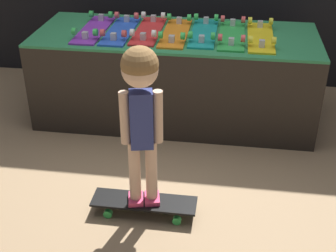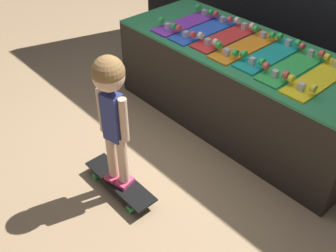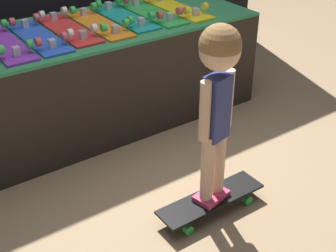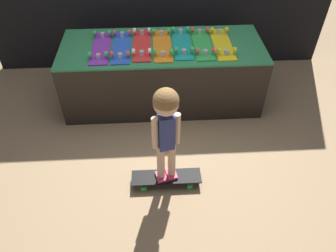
% 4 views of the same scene
% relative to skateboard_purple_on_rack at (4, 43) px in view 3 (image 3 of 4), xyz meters
% --- Properties ---
extents(ground_plane, '(16.00, 16.00, 0.00)m').
position_rel_skateboard_purple_on_rack_xyz_m(ground_plane, '(0.64, -0.48, -0.73)').
color(ground_plane, '#9E7F5B').
extents(display_rack, '(2.17, 0.85, 0.71)m').
position_rel_skateboard_purple_on_rack_xyz_m(display_rack, '(0.64, 0.03, -0.37)').
color(display_rack, black).
rests_on(display_rack, ground_plane).
extents(skateboard_purple_on_rack, '(0.19, 0.67, 0.09)m').
position_rel_skateboard_purple_on_rack_xyz_m(skateboard_purple_on_rack, '(0.00, 0.00, 0.00)').
color(skateboard_purple_on_rack, purple).
rests_on(skateboard_purple_on_rack, display_rack).
extents(skateboard_blue_on_rack, '(0.19, 0.67, 0.09)m').
position_rel_skateboard_purple_on_rack_xyz_m(skateboard_blue_on_rack, '(0.21, 0.00, 0.00)').
color(skateboard_blue_on_rack, blue).
rests_on(skateboard_blue_on_rack, display_rack).
extents(skateboard_red_on_rack, '(0.19, 0.67, 0.09)m').
position_rel_skateboard_purple_on_rack_xyz_m(skateboard_red_on_rack, '(0.43, 0.04, 0.00)').
color(skateboard_red_on_rack, red).
rests_on(skateboard_red_on_rack, display_rack).
extents(skateboard_orange_on_rack, '(0.19, 0.67, 0.09)m').
position_rel_skateboard_purple_on_rack_xyz_m(skateboard_orange_on_rack, '(0.64, 0.01, 0.00)').
color(skateboard_orange_on_rack, orange).
rests_on(skateboard_orange_on_rack, display_rack).
extents(skateboard_teal_on_rack, '(0.19, 0.67, 0.09)m').
position_rel_skateboard_purple_on_rack_xyz_m(skateboard_teal_on_rack, '(0.85, 0.04, 0.00)').
color(skateboard_teal_on_rack, teal).
rests_on(skateboard_teal_on_rack, display_rack).
extents(skateboard_green_on_rack, '(0.19, 0.67, 0.09)m').
position_rel_skateboard_purple_on_rack_xyz_m(skateboard_green_on_rack, '(1.07, 0.02, 0.00)').
color(skateboard_green_on_rack, green).
rests_on(skateboard_green_on_rack, display_rack).
extents(skateboard_yellow_on_rack, '(0.19, 0.67, 0.09)m').
position_rel_skateboard_purple_on_rack_xyz_m(skateboard_yellow_on_rack, '(1.28, 0.01, 0.00)').
color(skateboard_yellow_on_rack, yellow).
rests_on(skateboard_yellow_on_rack, display_rack).
extents(skateboard_on_floor, '(0.63, 0.18, 0.09)m').
position_rel_skateboard_purple_on_rack_xyz_m(skateboard_on_floor, '(0.62, -1.24, -0.66)').
color(skateboard_on_floor, black).
rests_on(skateboard_on_floor, ground_plane).
extents(child, '(0.23, 0.20, 0.98)m').
position_rel_skateboard_purple_on_rack_xyz_m(child, '(0.62, -1.24, 0.05)').
color(child, '#E03D6B').
rests_on(child, skateboard_on_floor).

